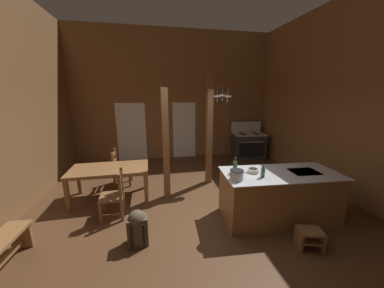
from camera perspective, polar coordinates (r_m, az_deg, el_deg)
ground_plane at (r=4.46m, az=1.52°, el=-19.09°), size 7.71×8.50×0.10m
wall_back at (r=7.61m, az=-4.96°, el=12.90°), size 7.71×0.14×4.50m
wall_right at (r=5.68m, az=39.59°, el=9.51°), size 0.14×8.50×4.50m
glazed_door_back_left at (r=7.65m, az=-16.37°, el=3.14°), size 1.00×0.01×2.05m
glazed_panel_back_right at (r=7.70m, az=-2.15°, el=3.78°), size 0.84×0.01×2.05m
kitchen_island at (r=4.40m, az=22.79°, el=-12.99°), size 2.22×1.10×0.94m
stove_range at (r=7.97m, az=15.28°, el=-0.36°), size 1.23×0.93×1.32m
support_post_with_pot_rack at (r=5.37m, az=5.20°, el=4.86°), size 0.65×0.22×2.85m
support_post_center at (r=4.56m, az=-7.32°, el=1.75°), size 0.14×0.14×2.85m
step_stool at (r=4.01m, az=29.77°, el=-21.43°), size 0.42×0.36×0.30m
dining_table at (r=5.07m, az=-21.79°, el=-7.05°), size 1.71×0.93×0.74m
ladderback_chair_near_window at (r=5.80m, az=-19.20°, el=-6.30°), size 0.45×0.45×0.95m
ladderback_chair_by_post at (r=4.38m, az=-20.65°, el=-13.13°), size 0.45×0.45×0.95m
backpack at (r=3.64m, az=-14.88°, el=-21.21°), size 0.33×0.32×0.60m
stockpot_on_counter at (r=3.63m, az=12.25°, el=-8.35°), size 0.31×0.23×0.17m
mixing_bowl_on_counter at (r=4.04m, az=16.54°, el=-7.05°), size 0.21×0.21×0.08m
bottle_tall_on_counter at (r=3.85m, az=19.02°, el=-7.38°), size 0.07×0.07×0.24m
bottle_short_on_counter at (r=3.90m, az=11.83°, el=-6.22°), size 0.08×0.08×0.31m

